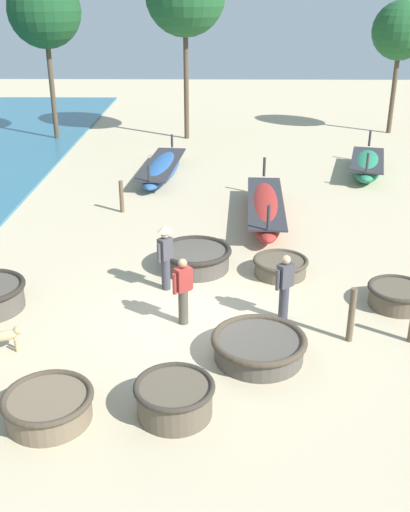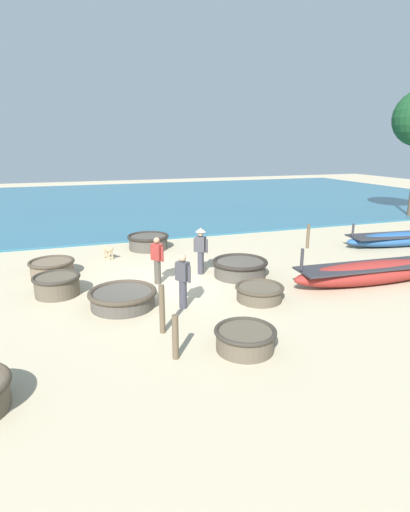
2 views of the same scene
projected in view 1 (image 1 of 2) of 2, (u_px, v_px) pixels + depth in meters
name	position (u px, v px, depth m)	size (l,w,h in m)	color
ground_plane	(193.00, 317.00, 13.65)	(80.00, 80.00, 0.00)	#BCAD8C
coracle_tilted	(397.00, 295.00, 14.03)	(1.41, 1.41, 0.51)	brown
coracle_upturned	(259.00, 346.00, 12.02)	(1.94, 1.94, 0.50)	#4C473F
coracle_center	(48.00, 406.00, 10.28)	(1.58, 1.58, 0.52)	brown
coracle_far_right	(195.00, 257.00, 15.91)	(1.93, 1.93, 0.59)	#4C473F
coracle_beside_post	(280.00, 266.00, 15.58)	(1.45, 1.45, 0.45)	brown
coracle_weathered	(174.00, 398.00, 10.40)	(1.43, 1.43, 0.62)	brown
long_boat_white_hull	(162.00, 168.00, 23.88)	(1.69, 5.56, 1.13)	#285693
long_boat_red_hull	(265.00, 208.00, 19.29)	(1.40, 5.69, 1.39)	maroon
long_boat_green_hull	(367.00, 165.00, 24.07)	(2.27, 4.56, 1.37)	#237551
fisherman_hauling	(165.00, 254.00, 14.55)	(0.39, 0.43, 1.67)	#383842
fisherman_by_coracle	(183.00, 290.00, 13.07)	(0.44, 0.38, 1.57)	#4C473D
fisherman_crouching	(285.00, 286.00, 13.24)	(0.44, 0.38, 1.57)	#383842
dog	(8.00, 336.00, 12.19)	(0.63, 0.41, 0.55)	tan
mooring_post_inland	(121.00, 197.00, 19.91)	(0.14, 0.14, 1.08)	brown
mooring_post_mid_beach	(352.00, 315.00, 12.49)	(0.14, 0.14, 1.23)	brown
tree_leftmost	(401.00, 31.00, 29.34)	(2.83, 2.83, 6.44)	#4C3D2D
tree_right_mid	(44.00, 11.00, 27.43)	(3.36, 3.36, 7.66)	#4C3D2D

